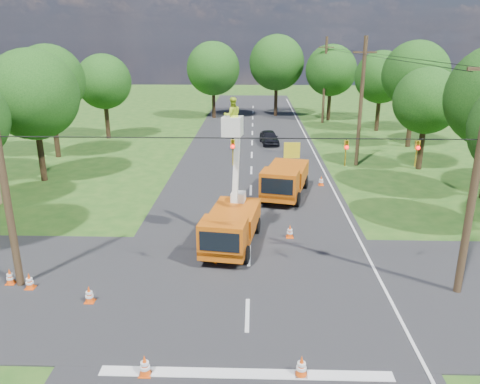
{
  "coord_description": "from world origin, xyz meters",
  "views": [
    {
      "loc": [
        0.18,
        -15.04,
        9.83
      ],
      "look_at": [
        -0.48,
        6.83,
        2.6
      ],
      "focal_mm": 35.0,
      "sensor_mm": 36.0,
      "label": 1
    }
  ],
  "objects_px": {
    "ground_worker": "(219,244)",
    "tree_right_d": "(416,74)",
    "tree_right_e": "(381,77)",
    "tree_far_b": "(277,63)",
    "distant_car": "(269,137)",
    "second_truck": "(285,180)",
    "traffic_cone_5": "(10,276)",
    "traffic_cone_1": "(301,366)",
    "tree_left_d": "(33,95)",
    "traffic_cone_0": "(145,365)",
    "tree_far_a": "(213,69)",
    "pole_right_mid": "(361,102)",
    "pole_right_near": "(477,171)",
    "traffic_cone_3": "(89,294)",
    "bucket_truck": "(231,218)",
    "tree_far_c": "(331,70)",
    "pole_left": "(4,182)",
    "traffic_cone_2": "(290,231)",
    "traffic_cone_6": "(321,181)",
    "traffic_cone_4": "(29,281)",
    "tree_left_e": "(49,80)",
    "tree_right_c": "(427,101)",
    "tree_left_f": "(104,82)",
    "pole_right_far": "(325,80)"
  },
  "relations": [
    {
      "from": "distant_car",
      "to": "pole_right_far",
      "type": "distance_m",
      "value": 14.83
    },
    {
      "from": "pole_right_mid",
      "to": "tree_left_f",
      "type": "distance_m",
      "value": 25.36
    },
    {
      "from": "tree_left_e",
      "to": "tree_far_a",
      "type": "height_order",
      "value": "tree_far_a"
    },
    {
      "from": "pole_right_near",
      "to": "pole_right_mid",
      "type": "relative_size",
      "value": 1.0
    },
    {
      "from": "tree_far_b",
      "to": "pole_right_mid",
      "type": "bearing_deg",
      "value": -77.59
    },
    {
      "from": "tree_far_c",
      "to": "tree_right_e",
      "type": "bearing_deg",
      "value": -58.44
    },
    {
      "from": "traffic_cone_4",
      "to": "pole_right_near",
      "type": "xyz_separation_m",
      "value": [
        17.46,
        0.29,
        4.75
      ]
    },
    {
      "from": "pole_right_mid",
      "to": "tree_far_b",
      "type": "xyz_separation_m",
      "value": [
        -5.5,
        25.0,
        1.7
      ]
    },
    {
      "from": "distant_car",
      "to": "tree_right_e",
      "type": "height_order",
      "value": "tree_right_e"
    },
    {
      "from": "traffic_cone_5",
      "to": "pole_right_mid",
      "type": "distance_m",
      "value": 27.57
    },
    {
      "from": "ground_worker",
      "to": "tree_right_d",
      "type": "relative_size",
      "value": 0.2
    },
    {
      "from": "second_truck",
      "to": "traffic_cone_6",
      "type": "xyz_separation_m",
      "value": [
        2.71,
        2.49,
        -0.81
      ]
    },
    {
      "from": "traffic_cone_4",
      "to": "tree_right_d",
      "type": "distance_m",
      "value": 36.73
    },
    {
      "from": "pole_right_mid",
      "to": "tree_left_e",
      "type": "height_order",
      "value": "pole_right_mid"
    },
    {
      "from": "tree_left_f",
      "to": "ground_worker",
      "type": "bearing_deg",
      "value": -64.14
    },
    {
      "from": "tree_left_e",
      "to": "distant_car",
      "type": "bearing_deg",
      "value": 16.93
    },
    {
      "from": "traffic_cone_5",
      "to": "pole_right_near",
      "type": "distance_m",
      "value": 19.05
    },
    {
      "from": "tree_right_e",
      "to": "traffic_cone_5",
      "type": "bearing_deg",
      "value": -124.21
    },
    {
      "from": "tree_left_d",
      "to": "traffic_cone_3",
      "type": "bearing_deg",
      "value": -61.46
    },
    {
      "from": "bucket_truck",
      "to": "tree_far_c",
      "type": "distance_m",
      "value": 39.63
    },
    {
      "from": "second_truck",
      "to": "traffic_cone_1",
      "type": "relative_size",
      "value": 8.92
    },
    {
      "from": "traffic_cone_4",
      "to": "tree_left_e",
      "type": "bearing_deg",
      "value": 109.38
    },
    {
      "from": "pole_right_mid",
      "to": "tree_left_e",
      "type": "xyz_separation_m",
      "value": [
        -25.3,
        2.0,
        1.38
      ]
    },
    {
      "from": "ground_worker",
      "to": "traffic_cone_4",
      "type": "bearing_deg",
      "value": 170.89
    },
    {
      "from": "traffic_cone_4",
      "to": "pole_right_mid",
      "type": "xyz_separation_m",
      "value": [
        17.46,
        20.29,
        4.75
      ]
    },
    {
      "from": "traffic_cone_2",
      "to": "traffic_cone_6",
      "type": "xyz_separation_m",
      "value": [
        2.82,
        9.07,
        0.0
      ]
    },
    {
      "from": "traffic_cone_1",
      "to": "pole_right_mid",
      "type": "xyz_separation_m",
      "value": [
        6.81,
        25.19,
        4.75
      ]
    },
    {
      "from": "tree_far_b",
      "to": "tree_far_a",
      "type": "bearing_deg",
      "value": -165.96
    },
    {
      "from": "tree_right_e",
      "to": "tree_far_b",
      "type": "relative_size",
      "value": 0.84
    },
    {
      "from": "tree_far_a",
      "to": "traffic_cone_6",
      "type": "bearing_deg",
      "value": -70.98
    },
    {
      "from": "tree_right_c",
      "to": "distant_car",
      "type": "bearing_deg",
      "value": 143.26
    },
    {
      "from": "tree_right_d",
      "to": "traffic_cone_0",
      "type": "bearing_deg",
      "value": -118.95
    },
    {
      "from": "pole_right_mid",
      "to": "tree_right_d",
      "type": "relative_size",
      "value": 1.03
    },
    {
      "from": "bucket_truck",
      "to": "traffic_cone_1",
      "type": "bearing_deg",
      "value": -66.02
    },
    {
      "from": "tree_left_d",
      "to": "tree_far_a",
      "type": "height_order",
      "value": "tree_far_a"
    },
    {
      "from": "traffic_cone_6",
      "to": "tree_right_c",
      "type": "xyz_separation_m",
      "value": [
        8.3,
        4.71,
        4.95
      ]
    },
    {
      "from": "traffic_cone_5",
      "to": "ground_worker",
      "type": "bearing_deg",
      "value": 14.27
    },
    {
      "from": "traffic_cone_6",
      "to": "tree_right_d",
      "type": "distance_m",
      "value": 17.31
    },
    {
      "from": "second_truck",
      "to": "traffic_cone_5",
      "type": "height_order",
      "value": "second_truck"
    },
    {
      "from": "tree_left_d",
      "to": "second_truck",
      "type": "bearing_deg",
      "value": -10.56
    },
    {
      "from": "traffic_cone_5",
      "to": "pole_left",
      "type": "bearing_deg",
      "value": -8.22
    },
    {
      "from": "pole_right_mid",
      "to": "pole_right_far",
      "type": "height_order",
      "value": "same"
    },
    {
      "from": "pole_right_far",
      "to": "tree_left_d",
      "type": "xyz_separation_m",
      "value": [
        -23.5,
        -25.0,
        1.02
      ]
    },
    {
      "from": "distant_car",
      "to": "traffic_cone_0",
      "type": "height_order",
      "value": "distant_car"
    },
    {
      "from": "pole_right_near",
      "to": "tree_right_c",
      "type": "xyz_separation_m",
      "value": [
        4.7,
        19.0,
        0.21
      ]
    },
    {
      "from": "traffic_cone_1",
      "to": "tree_left_d",
      "type": "xyz_separation_m",
      "value": [
        -16.69,
        20.19,
        5.77
      ]
    },
    {
      "from": "tree_right_c",
      "to": "tree_right_d",
      "type": "height_order",
      "value": "tree_right_d"
    },
    {
      "from": "traffic_cone_3",
      "to": "tree_right_d",
      "type": "distance_m",
      "value": 35.74
    },
    {
      "from": "bucket_truck",
      "to": "pole_left",
      "type": "xyz_separation_m",
      "value": [
        -8.62,
        -4.02,
        2.95
      ]
    },
    {
      "from": "traffic_cone_5",
      "to": "tree_far_b",
      "type": "height_order",
      "value": "tree_far_b"
    }
  ]
}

